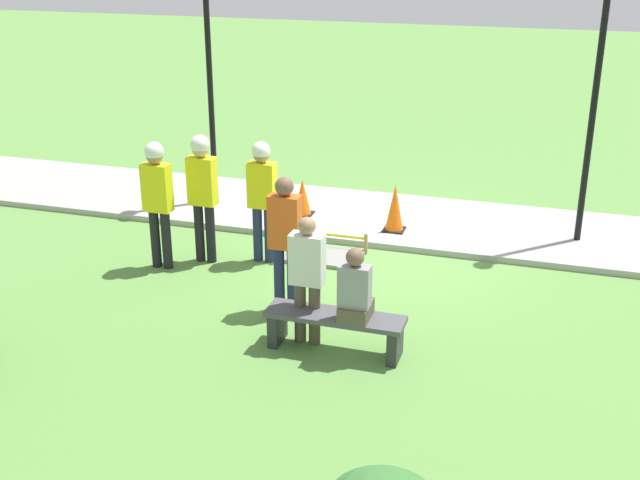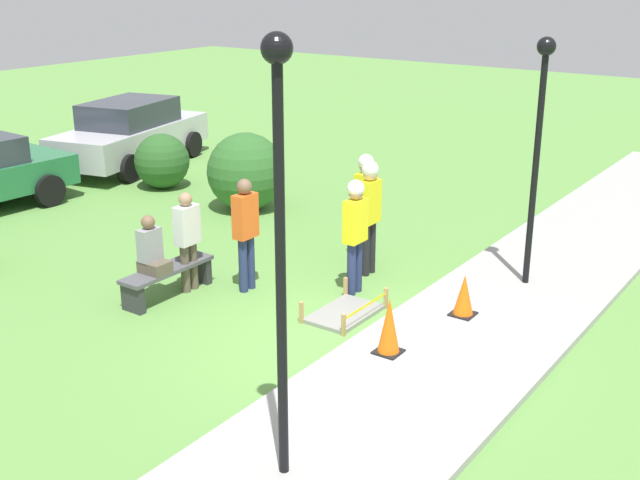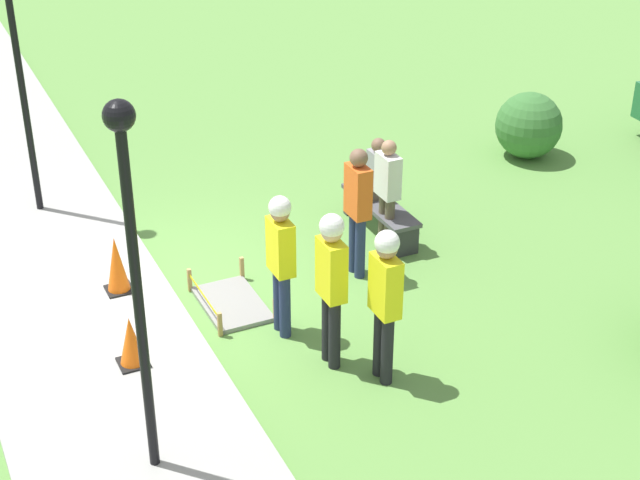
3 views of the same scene
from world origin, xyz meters
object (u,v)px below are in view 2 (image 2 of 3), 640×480
(traffic_cone_near_patch, at_px, (389,326))
(bystander_in_gray_shirt, at_px, (188,236))
(bystander_in_orange_shirt, at_px, (246,228))
(lamppost_near, at_px, (539,126))
(worker_assistant, at_px, (355,226))
(worker_trainee, at_px, (369,206))
(traffic_cone_far_patch, at_px, (464,295))
(lamppost_far, at_px, (280,206))
(park_bench, at_px, (168,276))
(worker_supervisor, at_px, (365,197))
(parked_car_silver, at_px, (131,133))
(person_seated_on_bench, at_px, (151,250))

(traffic_cone_near_patch, distance_m, bystander_in_gray_shirt, 3.81)
(bystander_in_gray_shirt, bearing_deg, bystander_in_orange_shirt, -54.03)
(bystander_in_gray_shirt, xyz_separation_m, lamppost_near, (3.15, -4.32, 1.71))
(worker_assistant, bearing_deg, worker_trainee, 17.44)
(traffic_cone_far_patch, height_order, bystander_in_gray_shirt, bystander_in_gray_shirt)
(worker_trainee, distance_m, lamppost_far, 6.02)
(park_bench, relative_size, bystander_in_gray_shirt, 1.03)
(traffic_cone_far_patch, relative_size, worker_trainee, 0.32)
(traffic_cone_near_patch, xyz_separation_m, worker_supervisor, (2.98, 2.25, 0.67))
(traffic_cone_far_patch, height_order, worker_trainee, worker_trainee)
(traffic_cone_near_patch, distance_m, worker_supervisor, 3.79)
(worker_trainee, bearing_deg, lamppost_near, -69.00)
(traffic_cone_far_patch, distance_m, park_bench, 4.53)
(lamppost_near, distance_m, parked_car_silver, 11.66)
(person_seated_on_bench, relative_size, lamppost_far, 0.21)
(traffic_cone_far_patch, relative_size, bystander_in_orange_shirt, 0.34)
(park_bench, height_order, bystander_in_orange_shirt, bystander_in_orange_shirt)
(worker_trainee, xyz_separation_m, lamppost_far, (-5.30, -2.31, 1.69))
(lamppost_near, height_order, parked_car_silver, lamppost_near)
(worker_assistant, relative_size, bystander_in_orange_shirt, 1.01)
(bystander_in_orange_shirt, bearing_deg, person_seated_on_bench, 142.52)
(worker_assistant, bearing_deg, person_seated_on_bench, 130.88)
(park_bench, height_order, parked_car_silver, parked_car_silver)
(lamppost_far, height_order, parked_car_silver, lamppost_far)
(worker_supervisor, bearing_deg, lamppost_far, -155.02)
(park_bench, bearing_deg, bystander_in_gray_shirt, -15.23)
(worker_assistant, xyz_separation_m, bystander_in_gray_shirt, (-1.41, 2.19, -0.21))
(bystander_in_gray_shirt, relative_size, lamppost_near, 0.42)
(traffic_cone_near_patch, distance_m, worker_trainee, 3.16)
(park_bench, relative_size, bystander_in_orange_shirt, 0.91)
(bystander_in_gray_shirt, relative_size, lamppost_far, 0.37)
(traffic_cone_near_patch, bearing_deg, person_seated_on_bench, 95.67)
(person_seated_on_bench, height_order, bystander_in_orange_shirt, bystander_in_orange_shirt)
(person_seated_on_bench, xyz_separation_m, lamppost_far, (-2.44, -4.39, 2.04))
(traffic_cone_near_patch, xyz_separation_m, traffic_cone_far_patch, (1.65, -0.28, -0.07))
(person_seated_on_bench, distance_m, bystander_in_orange_shirt, 1.47)
(person_seated_on_bench, distance_m, worker_supervisor, 3.78)
(park_bench, height_order, lamppost_near, lamppost_near)
(lamppost_near, relative_size, lamppost_far, 0.89)
(worker_supervisor, height_order, parked_car_silver, worker_supervisor)
(person_seated_on_bench, distance_m, worker_assistant, 3.11)
(worker_assistant, bearing_deg, bystander_in_gray_shirt, 122.68)
(park_bench, relative_size, lamppost_near, 0.43)
(worker_trainee, xyz_separation_m, bystander_in_orange_shirt, (-1.70, 1.20, -0.14))
(traffic_cone_far_patch, height_order, parked_car_silver, parked_car_silver)
(bystander_in_gray_shirt, bearing_deg, worker_assistant, -57.32)
(worker_supervisor, distance_m, bystander_in_gray_shirt, 3.16)
(worker_trainee, distance_m, bystander_in_orange_shirt, 2.08)
(worker_trainee, bearing_deg, bystander_in_gray_shirt, 139.11)
(traffic_cone_far_patch, bearing_deg, bystander_in_orange_shirt, 104.92)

